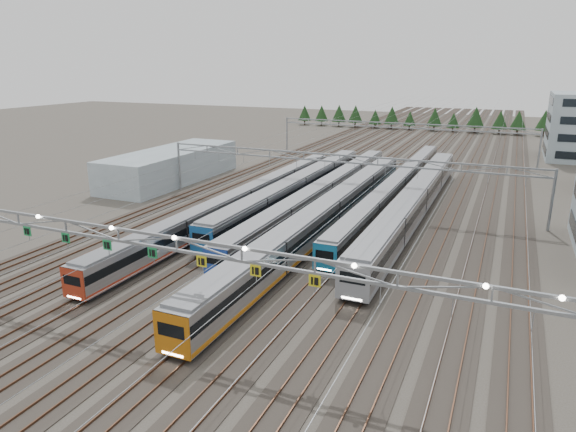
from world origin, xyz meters
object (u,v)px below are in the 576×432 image
at_px(train_a, 243,201).
at_px(gantry_near, 175,247).
at_px(train_f, 415,201).
at_px(west_shed, 171,166).
at_px(train_e, 397,186).
at_px(train_b, 297,188).
at_px(train_c, 324,193).
at_px(gantry_mid, 340,165).
at_px(gantry_far, 402,130).
at_px(train_d, 328,214).

distance_m(train_a, gantry_near, 33.67).
relative_size(train_f, west_shed, 2.02).
bearing_deg(train_e, train_b, -147.16).
height_order(train_a, train_c, train_c).
bearing_deg(train_c, west_shed, 170.10).
distance_m(gantry_mid, gantry_far, 45.00).
distance_m(train_b, train_e, 16.07).
xyz_separation_m(gantry_near, gantry_mid, (0.05, 40.12, -0.70)).
distance_m(train_f, gantry_far, 47.10).
height_order(train_b, train_f, train_f).
distance_m(train_c, west_shed, 31.68).
bearing_deg(gantry_near, train_d, 85.47).
height_order(train_e, gantry_far, gantry_far).
height_order(gantry_near, west_shed, gantry_near).
bearing_deg(train_c, train_f, -1.15).
xyz_separation_m(train_f, gantry_near, (-11.30, -39.57, 4.79)).
bearing_deg(west_shed, train_e, 5.40).
bearing_deg(gantry_mid, train_c, -172.95).
relative_size(train_a, train_c, 1.01).
distance_m(train_a, west_shed, 26.24).
distance_m(train_a, train_d, 13.71).
relative_size(train_c, train_e, 0.90).
relative_size(train_a, gantry_far, 1.11).
height_order(gantry_near, gantry_far, gantry_near).
bearing_deg(train_a, train_d, -9.90).
bearing_deg(gantry_far, train_b, -98.58).
bearing_deg(gantry_near, west_shed, 126.41).
xyz_separation_m(train_d, gantry_near, (-2.30, -28.98, 4.87)).
height_order(train_c, train_f, train_f).
bearing_deg(train_f, train_e, 115.30).
height_order(train_a, train_f, train_f).
distance_m(gantry_near, gantry_far, 85.12).
bearing_deg(train_b, gantry_far, 81.42).
relative_size(train_b, train_d, 0.81).
distance_m(gantry_near, gantry_mid, 40.12).
bearing_deg(gantry_mid, west_shed, 171.22).
distance_m(train_b, gantry_near, 41.22).
bearing_deg(train_d, train_c, 112.51).
bearing_deg(train_d, train_f, 49.64).
bearing_deg(gantry_mid, train_a, -142.02).
xyz_separation_m(train_a, train_c, (9.00, 8.51, 0.08)).
bearing_deg(train_e, gantry_near, -97.88).
relative_size(gantry_near, west_shed, 1.88).
relative_size(train_c, gantry_mid, 1.10).
height_order(train_c, west_shed, west_shed).
bearing_deg(train_f, west_shed, 172.71).
relative_size(gantry_far, west_shed, 1.88).
xyz_separation_m(train_b, gantry_mid, (6.75, -0.25, 4.22)).
xyz_separation_m(train_e, train_f, (4.50, -9.52, 0.38)).
height_order(train_b, train_c, train_b).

